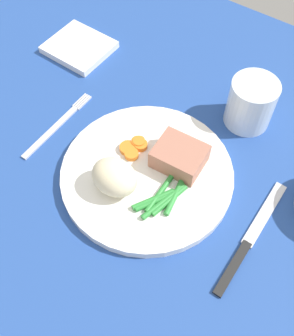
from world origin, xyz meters
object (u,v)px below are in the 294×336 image
(water_glass, at_px, (250,106))
(napkin, at_px, (79,47))
(fork, at_px, (57,125))
(knife, at_px, (250,239))
(meat_portion, at_px, (182,158))
(dinner_plate, at_px, (147,174))

(water_glass, bearing_deg, napkin, -175.76)
(fork, distance_m, water_glass, 0.33)
(knife, xyz_separation_m, napkin, (-0.46, 0.17, 0.00))
(meat_portion, xyz_separation_m, knife, (0.14, -0.04, -0.03))
(meat_portion, bearing_deg, napkin, 158.24)
(napkin, bearing_deg, meat_portion, -21.76)
(meat_portion, xyz_separation_m, water_glass, (0.04, 0.15, 0.00))
(knife, relative_size, napkin, 1.76)
(meat_portion, height_order, napkin, meat_portion)
(knife, bearing_deg, fork, -178.95)
(fork, xyz_separation_m, water_glass, (0.26, 0.20, 0.03))
(dinner_plate, relative_size, knife, 1.30)
(water_glass, bearing_deg, knife, -61.50)
(dinner_plate, bearing_deg, fork, -179.20)
(knife, bearing_deg, water_glass, 119.59)
(fork, height_order, water_glass, water_glass)
(meat_portion, relative_size, napkin, 0.64)
(knife, bearing_deg, meat_portion, 163.80)
(water_glass, bearing_deg, meat_portion, -104.24)
(dinner_plate, distance_m, meat_portion, 0.06)
(dinner_plate, height_order, fork, dinner_plate)
(fork, bearing_deg, dinner_plate, 3.12)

